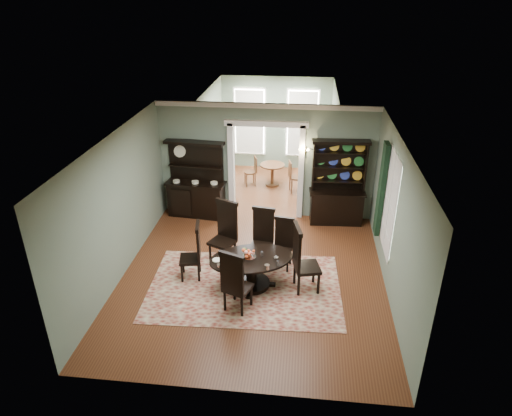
{
  "coord_description": "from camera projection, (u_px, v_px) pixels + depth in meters",
  "views": [
    {
      "loc": [
        0.96,
        -7.92,
        5.6
      ],
      "look_at": [
        0.01,
        0.6,
        1.35
      ],
      "focal_mm": 32.0,
      "sensor_mm": 36.0,
      "label": 1
    }
  ],
  "objects": [
    {
      "name": "right_window",
      "position": [
        386.0,
        197.0,
        9.48
      ],
      "size": [
        0.15,
        1.47,
        2.12
      ],
      "color": "white",
      "rests_on": "wall_right"
    },
    {
      "name": "chair_end_right",
      "position": [
        301.0,
        257.0,
        8.94
      ],
      "size": [
        0.62,
        0.64,
        1.44
      ],
      "rotation": [
        0.0,
        0.0,
        -1.33
      ],
      "color": "black",
      "rests_on": "rug"
    },
    {
      "name": "chair_far_left",
      "position": [
        225.0,
        230.0,
        9.95
      ],
      "size": [
        0.68,
        0.67,
        1.42
      ],
      "rotation": [
        0.0,
        0.0,
        2.72
      ],
      "color": "black",
      "rests_on": "rug"
    },
    {
      "name": "chair_far_right",
      "position": [
        283.0,
        241.0,
        9.81
      ],
      "size": [
        0.48,
        0.46,
        1.15
      ],
      "rotation": [
        0.0,
        0.0,
        2.98
      ],
      "color": "black",
      "rests_on": "rug"
    },
    {
      "name": "dining_table",
      "position": [
        251.0,
        266.0,
        9.19
      ],
      "size": [
        2.0,
        2.0,
        0.67
      ],
      "rotation": [
        0.0,
        0.0,
        0.34
      ],
      "color": "black",
      "rests_on": "rug"
    },
    {
      "name": "chair_far_mid",
      "position": [
        262.0,
        235.0,
        9.88
      ],
      "size": [
        0.55,
        0.53,
        1.31
      ],
      "rotation": [
        0.0,
        0.0,
        2.99
      ],
      "color": "black",
      "rests_on": "rug"
    },
    {
      "name": "parlor_table",
      "position": [
        272.0,
        172.0,
        13.84
      ],
      "size": [
        0.74,
        0.74,
        0.68
      ],
      "color": "#5B2E1A",
      "rests_on": "parlor_floor"
    },
    {
      "name": "parlor",
      "position": [
        274.0,
        132.0,
        13.89
      ],
      "size": [
        3.51,
        3.5,
        3.01
      ],
      "color": "brown",
      "rests_on": "ground"
    },
    {
      "name": "wall_sconce",
      "position": [
        304.0,
        150.0,
        11.24
      ],
      "size": [
        0.27,
        0.21,
        0.21
      ],
      "color": "gold",
      "rests_on": "back_wall_right"
    },
    {
      "name": "welsh_dresser",
      "position": [
        337.0,
        194.0,
        11.56
      ],
      "size": [
        1.43,
        0.59,
        2.19
      ],
      "rotation": [
        0.0,
        0.0,
        0.05
      ],
      "color": "black",
      "rests_on": "floor"
    },
    {
      "name": "room",
      "position": [
        252.0,
        210.0,
        8.97
      ],
      "size": [
        5.51,
        6.01,
        3.01
      ],
      "color": "brown",
      "rests_on": "ground"
    },
    {
      "name": "centerpiece",
      "position": [
        249.0,
        256.0,
        9.05
      ],
      "size": [
        1.35,
        0.87,
        0.22
      ],
      "color": "silver",
      "rests_on": "dining_table"
    },
    {
      "name": "doorway_trim",
      "position": [
        266.0,
        157.0,
        11.59
      ],
      "size": [
        2.08,
        0.25,
        2.57
      ],
      "color": "white",
      "rests_on": "floor"
    },
    {
      "name": "chair_near",
      "position": [
        235.0,
        281.0,
        8.35
      ],
      "size": [
        0.62,
        0.61,
        1.33
      ],
      "rotation": [
        0.0,
        0.0,
        -0.37
      ],
      "color": "black",
      "rests_on": "rug"
    },
    {
      "name": "parlor_chair_left",
      "position": [
        252.0,
        170.0,
        13.85
      ],
      "size": [
        0.42,
        0.41,
        0.9
      ],
      "rotation": [
        0.0,
        0.0,
        1.89
      ],
      "color": "#5B2E1A",
      "rests_on": "parlor_floor"
    },
    {
      "name": "sideboard",
      "position": [
        196.0,
        190.0,
        11.96
      ],
      "size": [
        1.58,
        0.7,
        2.03
      ],
      "rotation": [
        0.0,
        0.0,
        -0.1
      ],
      "color": "black",
      "rests_on": "floor"
    },
    {
      "name": "chair_end_left",
      "position": [
        195.0,
        250.0,
        9.38
      ],
      "size": [
        0.51,
        0.53,
        1.26
      ],
      "rotation": [
        0.0,
        0.0,
        1.75
      ],
      "color": "black",
      "rests_on": "rug"
    },
    {
      "name": "parlor_chair_right",
      "position": [
        294.0,
        176.0,
        13.37
      ],
      "size": [
        0.43,
        0.42,
        0.96
      ],
      "rotation": [
        0.0,
        0.0,
        -1.33
      ],
      "color": "#5B2E1A",
      "rests_on": "parlor_floor"
    },
    {
      "name": "rug",
      "position": [
        245.0,
        287.0,
        9.33
      ],
      "size": [
        3.98,
        2.7,
        0.01
      ],
      "primitive_type": "cube",
      "rotation": [
        0.0,
        0.0,
        0.04
      ],
      "color": "maroon",
      "rests_on": "floor"
    }
  ]
}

